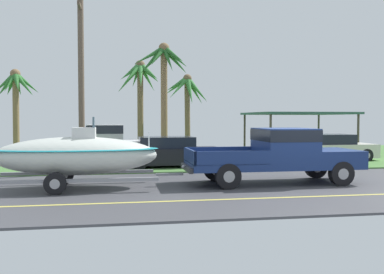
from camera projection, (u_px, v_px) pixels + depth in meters
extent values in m
cube|color=#424247|center=(301.00, 187.00, 13.94)|extent=(36.00, 8.00, 0.06)
cube|color=#477538|center=(221.00, 157.00, 24.77)|extent=(36.00, 14.00, 0.11)
cube|color=#DBCC4C|center=(328.00, 196.00, 12.17)|extent=(34.20, 0.12, 0.01)
cube|color=navy|center=(273.00, 165.00, 14.57)|extent=(5.79, 2.06, 0.22)
cube|color=navy|center=(330.00, 155.00, 14.91)|extent=(1.62, 2.06, 0.38)
cube|color=navy|center=(284.00, 145.00, 14.61)|extent=(1.74, 2.06, 1.12)
cube|color=black|center=(284.00, 135.00, 14.60)|extent=(1.76, 2.08, 0.38)
cube|color=#112047|center=(225.00, 162.00, 14.28)|extent=(2.43, 2.06, 0.04)
cube|color=navy|center=(218.00, 153.00, 15.25)|extent=(2.43, 0.08, 0.45)
cube|color=navy|center=(233.00, 158.00, 13.30)|extent=(2.43, 0.08, 0.45)
cube|color=navy|center=(190.00, 156.00, 14.07)|extent=(0.08, 2.06, 0.45)
cube|color=#333338|center=(187.00, 168.00, 14.07)|extent=(0.12, 1.86, 0.16)
sphere|color=#B2B2B7|center=(183.00, 167.00, 14.05)|extent=(0.10, 0.10, 0.10)
cylinder|color=black|center=(316.00, 167.00, 15.83)|extent=(0.80, 0.28, 0.80)
cylinder|color=#9E9EA3|center=(316.00, 167.00, 15.83)|extent=(0.36, 0.29, 0.36)
cylinder|color=black|center=(341.00, 174.00, 14.02)|extent=(0.80, 0.28, 0.80)
cylinder|color=#9E9EA3|center=(341.00, 174.00, 14.02)|extent=(0.36, 0.29, 0.36)
cylinder|color=black|center=(215.00, 169.00, 15.18)|extent=(0.80, 0.28, 0.80)
cylinder|color=#9E9EA3|center=(215.00, 169.00, 15.18)|extent=(0.36, 0.29, 0.36)
cylinder|color=black|center=(228.00, 176.00, 13.37)|extent=(0.80, 0.28, 0.80)
cylinder|color=#9E9EA3|center=(228.00, 176.00, 13.37)|extent=(0.36, 0.29, 0.36)
cube|color=gray|center=(169.00, 174.00, 13.98)|extent=(0.90, 0.10, 0.08)
cube|color=gray|center=(79.00, 172.00, 14.45)|extent=(4.98, 0.12, 0.10)
cube|color=gray|center=(73.00, 181.00, 12.52)|extent=(4.98, 0.12, 0.10)
cylinder|color=black|center=(64.00, 174.00, 14.42)|extent=(0.64, 0.22, 0.64)
cylinder|color=#9E9EA3|center=(64.00, 174.00, 14.42)|extent=(0.29, 0.23, 0.29)
cylinder|color=black|center=(55.00, 184.00, 12.38)|extent=(0.64, 0.22, 0.64)
cylinder|color=#9E9EA3|center=(55.00, 184.00, 12.38)|extent=(0.29, 0.23, 0.29)
ellipsoid|color=silver|center=(76.00, 156.00, 13.46)|extent=(5.06, 1.96, 1.19)
ellipsoid|color=teal|center=(76.00, 149.00, 13.45)|extent=(5.16, 2.00, 0.12)
cube|color=silver|center=(84.00, 138.00, 13.48)|extent=(0.70, 0.60, 0.65)
cube|color=slate|center=(94.00, 123.00, 13.51)|extent=(0.06, 0.56, 0.36)
cylinder|color=silver|center=(149.00, 140.00, 13.82)|extent=(0.04, 0.04, 0.50)
cube|color=silver|center=(97.00, 151.00, 20.74)|extent=(5.56, 2.06, 0.22)
cube|color=silver|center=(139.00, 144.00, 21.07)|extent=(1.56, 2.06, 0.38)
cube|color=silver|center=(106.00, 136.00, 20.78)|extent=(1.67, 2.06, 1.16)
cube|color=black|center=(105.00, 129.00, 20.76)|extent=(1.69, 2.08, 0.38)
cube|color=gray|center=(63.00, 149.00, 20.47)|extent=(2.33, 2.06, 0.04)
cube|color=silver|center=(65.00, 143.00, 21.43)|extent=(2.33, 0.08, 0.45)
cube|color=silver|center=(60.00, 146.00, 19.48)|extent=(2.33, 0.08, 0.45)
cube|color=silver|center=(38.00, 144.00, 20.27)|extent=(0.08, 2.06, 0.45)
cube|color=#333338|center=(36.00, 153.00, 20.27)|extent=(0.12, 1.85, 0.16)
sphere|color=#B2B2B7|center=(33.00, 152.00, 20.24)|extent=(0.10, 0.10, 0.10)
cylinder|color=black|center=(137.00, 153.00, 21.98)|extent=(0.80, 0.28, 0.80)
cylinder|color=#9E9EA3|center=(137.00, 153.00, 21.98)|extent=(0.36, 0.29, 0.36)
cylinder|color=black|center=(138.00, 157.00, 20.18)|extent=(0.80, 0.28, 0.80)
cylinder|color=#9E9EA3|center=(138.00, 157.00, 20.18)|extent=(0.36, 0.29, 0.36)
cylinder|color=black|center=(63.00, 154.00, 21.36)|extent=(0.80, 0.28, 0.80)
cylinder|color=#9E9EA3|center=(63.00, 154.00, 21.36)|extent=(0.36, 0.29, 0.36)
cylinder|color=black|center=(58.00, 158.00, 19.56)|extent=(0.80, 0.28, 0.80)
cylinder|color=#9E9EA3|center=(58.00, 158.00, 19.56)|extent=(0.36, 0.29, 0.36)
cube|color=beige|center=(330.00, 151.00, 22.18)|extent=(4.53, 1.84, 0.70)
cube|color=black|center=(326.00, 139.00, 22.12)|extent=(2.53, 1.69, 0.50)
cylinder|color=black|center=(349.00, 153.00, 23.27)|extent=(0.66, 0.22, 0.66)
cylinder|color=#9E9EA3|center=(349.00, 153.00, 23.27)|extent=(0.30, 0.23, 0.30)
cylinder|color=black|center=(366.00, 155.00, 21.64)|extent=(0.66, 0.22, 0.66)
cylinder|color=#9E9EA3|center=(366.00, 155.00, 21.64)|extent=(0.30, 0.23, 0.30)
cylinder|color=black|center=(295.00, 154.00, 22.75)|extent=(0.66, 0.22, 0.66)
cylinder|color=#9E9EA3|center=(295.00, 154.00, 22.75)|extent=(0.30, 0.23, 0.30)
cylinder|color=black|center=(309.00, 156.00, 21.11)|extent=(0.66, 0.22, 0.66)
cylinder|color=#9E9EA3|center=(309.00, 156.00, 21.11)|extent=(0.30, 0.23, 0.30)
cube|color=black|center=(171.00, 156.00, 19.21)|extent=(4.30, 1.79, 0.70)
cube|color=black|center=(167.00, 142.00, 19.15)|extent=(2.41, 1.64, 0.50)
cylinder|color=black|center=(200.00, 158.00, 20.26)|extent=(0.66, 0.22, 0.66)
cylinder|color=#9E9EA3|center=(200.00, 158.00, 20.26)|extent=(0.30, 0.23, 0.30)
cylinder|color=black|center=(207.00, 161.00, 18.67)|extent=(0.66, 0.22, 0.66)
cylinder|color=#9E9EA3|center=(207.00, 161.00, 18.67)|extent=(0.30, 0.23, 0.30)
cylinder|color=black|center=(138.00, 159.00, 19.76)|extent=(0.66, 0.22, 0.66)
cylinder|color=#9E9EA3|center=(138.00, 159.00, 19.76)|extent=(0.30, 0.23, 0.30)
cylinder|color=black|center=(139.00, 163.00, 18.18)|extent=(0.66, 0.22, 0.66)
cylinder|color=#9E9EA3|center=(139.00, 163.00, 18.18)|extent=(0.30, 0.23, 0.30)
cylinder|color=#4C4238|center=(319.00, 132.00, 31.49)|extent=(0.14, 0.14, 2.44)
cylinder|color=#4C4238|center=(358.00, 134.00, 26.30)|extent=(0.14, 0.14, 2.44)
cylinder|color=#4C4238|center=(245.00, 132.00, 30.53)|extent=(0.14, 0.14, 2.44)
cylinder|color=#4C4238|center=(271.00, 135.00, 25.35)|extent=(0.14, 0.14, 2.44)
cube|color=#2D5647|center=(297.00, 113.00, 28.36)|extent=(6.12, 5.77, 0.14)
cylinder|color=brown|center=(140.00, 110.00, 25.79)|extent=(0.36, 0.38, 5.38)
cone|color=#387A38|center=(149.00, 74.00, 25.89)|extent=(1.46, 0.67, 1.30)
cone|color=#387A38|center=(147.00, 78.00, 26.23)|extent=(1.33, 1.31, 1.71)
cone|color=#387A38|center=(140.00, 79.00, 26.45)|extent=(0.41, 1.76, 1.76)
cone|color=#387A38|center=(136.00, 76.00, 26.10)|extent=(0.84, 1.25, 1.44)
cone|color=#387A38|center=(129.00, 79.00, 25.74)|extent=(1.67, 0.71, 1.86)
cone|color=#387A38|center=(131.00, 72.00, 25.31)|extent=(1.56, 1.07, 1.26)
cone|color=#387A38|center=(133.00, 73.00, 25.09)|extent=(1.28, 1.47, 1.37)
cone|color=#387A38|center=(141.00, 75.00, 25.07)|extent=(0.42, 1.58, 1.62)
cone|color=#387A38|center=(149.00, 72.00, 25.44)|extent=(1.42, 1.17, 1.22)
sphere|color=brown|center=(140.00, 65.00, 25.68)|extent=(0.57, 0.57, 0.57)
cylinder|color=brown|center=(187.00, 116.00, 27.24)|extent=(0.34, 0.69, 4.72)
cone|color=#387A38|center=(198.00, 90.00, 27.41)|extent=(1.68, 0.65, 1.72)
cone|color=#387A38|center=(195.00, 91.00, 27.73)|extent=(1.54, 1.35, 1.80)
cone|color=#387A38|center=(187.00, 90.00, 27.99)|extent=(0.69, 1.93, 1.71)
cone|color=#387A38|center=(176.00, 87.00, 27.64)|extent=(1.61, 1.52, 1.24)
cone|color=#387A38|center=(177.00, 84.00, 27.00)|extent=(1.55, 0.49, 1.11)
cone|color=#387A38|center=(179.00, 88.00, 26.60)|extent=(1.56, 1.29, 1.51)
cone|color=#387A38|center=(190.00, 91.00, 26.58)|extent=(0.53, 1.58, 1.88)
cone|color=#387A38|center=(195.00, 87.00, 26.85)|extent=(1.22, 1.16, 1.36)
sphere|color=brown|center=(187.00, 78.00, 27.14)|extent=(0.54, 0.54, 0.54)
cylinder|color=brown|center=(16.00, 115.00, 24.89)|extent=(0.36, 0.46, 4.77)
cone|color=#2D6B2D|center=(27.00, 84.00, 25.02)|extent=(1.51, 0.57, 1.32)
cone|color=#2D6B2D|center=(23.00, 84.00, 25.26)|extent=(1.09, 1.18, 1.32)
cone|color=#2D6B2D|center=(18.00, 85.00, 25.24)|extent=(0.49, 1.19, 1.40)
cone|color=#2D6B2D|center=(11.00, 85.00, 25.20)|extent=(1.21, 1.43, 1.48)
cone|color=#2D6B2D|center=(4.00, 84.00, 24.95)|extent=(1.67, 0.90, 1.36)
cone|color=#2D6B2D|center=(7.00, 85.00, 24.64)|extent=(1.32, 0.64, 1.53)
cone|color=#2D6B2D|center=(10.00, 83.00, 24.26)|extent=(0.70, 1.34, 1.30)
cone|color=#2D6B2D|center=(17.00, 82.00, 24.33)|extent=(0.86, 1.44, 1.32)
cone|color=#2D6B2D|center=(24.00, 85.00, 24.50)|extent=(1.53, 1.26, 1.56)
sphere|color=brown|center=(15.00, 74.00, 24.78)|extent=(0.57, 0.57, 0.57)
cylinder|color=brown|center=(164.00, 104.00, 22.73)|extent=(0.35, 0.42, 5.89)
cone|color=#286028|center=(176.00, 57.00, 22.70)|extent=(1.45, 0.42, 1.24)
cone|color=#286028|center=(176.00, 61.00, 23.10)|extent=(1.68, 1.13, 1.50)
cone|color=#286028|center=(162.00, 61.00, 23.39)|extent=(0.38, 1.77, 1.46)
cone|color=#286028|center=(157.00, 57.00, 23.16)|extent=(0.95, 1.48, 1.03)
cone|color=#286028|center=(152.00, 61.00, 22.71)|extent=(1.61, 0.80, 1.60)
cone|color=#286028|center=(149.00, 56.00, 22.13)|extent=(1.86, 1.05, 1.23)
cone|color=#286028|center=(158.00, 56.00, 22.09)|extent=(1.11, 1.29, 1.22)
cone|color=#286028|center=(168.00, 59.00, 22.17)|extent=(0.68, 1.30, 1.49)
cone|color=#286028|center=(173.00, 55.00, 22.24)|extent=(1.24, 1.27, 1.07)
sphere|color=brown|center=(164.00, 48.00, 22.60)|extent=(0.57, 0.57, 0.57)
cylinder|color=brown|center=(81.00, 84.00, 17.19)|extent=(0.24, 0.24, 7.15)
cube|color=brown|center=(80.00, 9.00, 17.06)|extent=(0.10, 1.80, 0.12)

